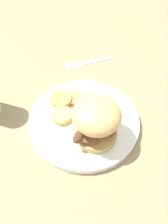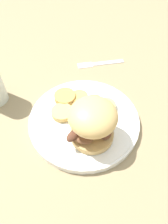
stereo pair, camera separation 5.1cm
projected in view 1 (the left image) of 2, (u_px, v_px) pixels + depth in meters
ground_plane at (84, 123)px, 0.55m from camera, size 4.00×4.00×0.00m
dinner_plate at (84, 120)px, 0.54m from camera, size 0.27×0.27×0.02m
sandwich at (96, 120)px, 0.45m from camera, size 0.10×0.12×0.10m
potato_round_0 at (104, 103)px, 0.55m from camera, size 0.05×0.05×0.01m
potato_round_1 at (61, 115)px, 0.53m from camera, size 0.05×0.05×0.01m
potato_round_2 at (75, 98)px, 0.56m from camera, size 0.05×0.05×0.01m
potato_round_3 at (61, 100)px, 0.56m from camera, size 0.05×0.05×0.02m
potato_round_4 at (91, 103)px, 0.55m from camera, size 0.05×0.05×0.01m
fork at (88, 62)px, 0.69m from camera, size 0.04×0.15×0.00m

